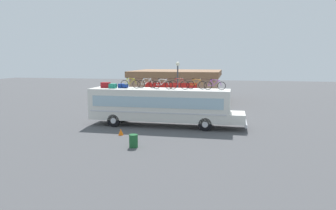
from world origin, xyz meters
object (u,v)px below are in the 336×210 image
at_px(rooftop_bicycle_3, 163,85).
at_px(rooftop_bicycle_6, 215,85).
at_px(luggage_bag_2, 113,86).
at_px(traffic_cone, 121,132).
at_px(luggage_bag_3, 123,86).
at_px(bus, 161,105).
at_px(street_lamp, 178,80).
at_px(luggage_bag_1, 106,85).
at_px(trash_bin, 133,141).
at_px(rooftop_bicycle_4, 179,84).
at_px(rooftop_bicycle_2, 147,84).
at_px(rooftop_bicycle_1, 130,84).
at_px(rooftop_bicycle_5, 196,85).

bearing_deg(rooftop_bicycle_3, rooftop_bicycle_6, 2.90).
distance_m(luggage_bag_2, traffic_cone, 5.12).
distance_m(luggage_bag_3, rooftop_bicycle_3, 3.61).
bearing_deg(traffic_cone, luggage_bag_2, 118.82).
xyz_separation_m(bus, street_lamp, (0.37, 5.75, 1.70)).
bearing_deg(luggage_bag_1, rooftop_bicycle_3, -2.96).
bearing_deg(traffic_cone, trash_bin, -56.27).
distance_m(luggage_bag_1, trash_bin, 8.74).
xyz_separation_m(luggage_bag_1, traffic_cone, (2.76, -3.90, -3.12)).
bearing_deg(luggage_bag_3, rooftop_bicycle_4, -4.35).
bearing_deg(rooftop_bicycle_4, street_lamp, 100.90).
height_order(traffic_cone, street_lamp, street_lamp).
relative_size(rooftop_bicycle_2, rooftop_bicycle_6, 0.97).
xyz_separation_m(luggage_bag_2, trash_bin, (3.89, -6.45, -2.90)).
height_order(bus, trash_bin, bus).
distance_m(bus, luggage_bag_1, 5.19).
xyz_separation_m(bus, luggage_bag_1, (-4.95, 0.10, 1.56)).
distance_m(rooftop_bicycle_3, trash_bin, 7.21).
relative_size(luggage_bag_1, trash_bin, 0.87).
xyz_separation_m(luggage_bag_1, rooftop_bicycle_6, (9.34, -0.05, 0.14)).
relative_size(rooftop_bicycle_1, traffic_cone, 3.72).
bearing_deg(trash_bin, rooftop_bicycle_6, 55.28).
bearing_deg(street_lamp, rooftop_bicycle_3, -92.12).
bearing_deg(trash_bin, rooftop_bicycle_2, 98.65).
bearing_deg(rooftop_bicycle_1, rooftop_bicycle_3, -3.74).
distance_m(rooftop_bicycle_3, street_lamp, 5.92).
distance_m(luggage_bag_2, rooftop_bicycle_4, 5.66).
bearing_deg(street_lamp, rooftop_bicycle_4, -79.10).
bearing_deg(rooftop_bicycle_1, rooftop_bicycle_6, 0.24).
height_order(rooftop_bicycle_4, street_lamp, street_lamp).
bearing_deg(street_lamp, bus, -93.68).
height_order(luggage_bag_1, rooftop_bicycle_5, rooftop_bicycle_5).
relative_size(bus, traffic_cone, 27.81).
distance_m(luggage_bag_3, rooftop_bicycle_2, 2.09).
xyz_separation_m(rooftop_bicycle_5, traffic_cone, (-5.08, -4.15, -3.26)).
height_order(luggage_bag_1, traffic_cone, luggage_bag_1).
xyz_separation_m(bus, luggage_bag_2, (-4.16, -0.23, 1.52)).
height_order(bus, rooftop_bicycle_2, rooftop_bicycle_2).
relative_size(rooftop_bicycle_1, rooftop_bicycle_4, 1.02).
bearing_deg(luggage_bag_2, luggage_bag_1, 157.78).
distance_m(bus, rooftop_bicycle_3, 1.71).
distance_m(luggage_bag_2, trash_bin, 8.07).
bearing_deg(rooftop_bicycle_3, traffic_cone, -122.77).
height_order(luggage_bag_2, rooftop_bicycle_2, rooftop_bicycle_2).
relative_size(rooftop_bicycle_2, trash_bin, 2.04).
relative_size(rooftop_bicycle_5, traffic_cone, 3.55).
bearing_deg(luggage_bag_1, rooftop_bicycle_6, -0.30).
bearing_deg(trash_bin, rooftop_bicycle_1, 109.71).
height_order(rooftop_bicycle_5, street_lamp, street_lamp).
bearing_deg(rooftop_bicycle_5, rooftop_bicycle_2, 178.93).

